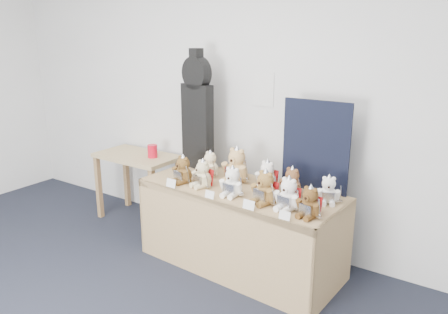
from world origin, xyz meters
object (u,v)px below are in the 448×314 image
Objects in this scene: display_table at (236,208)px; red_cup at (153,151)px; teddy_front_centre at (232,183)px; teddy_back_right at (291,183)px; teddy_front_far_right at (288,195)px; teddy_back_centre_right at (267,176)px; teddy_back_left at (210,165)px; teddy_front_far_left at (183,171)px; teddy_front_right at (265,189)px; teddy_front_end at (310,203)px; teddy_front_left at (202,175)px; guitar_case at (197,111)px; teddy_back_end at (328,191)px; side_table at (137,166)px; teddy_back_centre_left at (236,167)px.

display_table is 13.22× the size of red_cup.
teddy_back_right is at bearing 31.34° from teddy_front_centre.
teddy_front_far_right is 1.04× the size of teddy_back_centre_right.
display_table is at bearing -8.98° from teddy_back_left.
teddy_front_right reaches higher than teddy_front_far_left.
red_cup is (-1.19, 0.31, 0.23)m from display_table.
teddy_front_far_left reaches higher than teddy_back_right.
teddy_front_far_right reaches higher than red_cup.
teddy_back_right reaches higher than teddy_front_end.
teddy_front_right is at bearing -15.52° from display_table.
guitar_case is at bearing 148.81° from teddy_front_left.
teddy_back_end is at bearing 23.40° from teddy_front_far_left.
side_table is 3.17× the size of teddy_front_far_right.
side_table is 3.45× the size of teddy_front_end.
teddy_front_far_right is (0.52, -0.12, 0.26)m from display_table.
teddy_back_end is at bearing 49.18° from teddy_front_right.
teddy_front_end is 0.99× the size of teddy_back_left.
guitar_case is 1.43m from teddy_back_end.
teddy_front_centre reaches higher than teddy_back_right.
teddy_front_left is 0.98× the size of teddy_back_centre_right.
teddy_front_left reaches higher than red_cup.
teddy_front_left is at bearing -22.77° from red_cup.
teddy_front_left is at bearing -118.55° from teddy_back_centre_left.
teddy_front_end is at bearing 12.97° from teddy_front_left.
teddy_front_left is at bearing -38.49° from guitar_case.
teddy_front_centre is 1.04× the size of teddy_back_left.
teddy_front_far_left is 0.99× the size of teddy_front_centre.
guitar_case is 3.79× the size of teddy_front_right.
display_table is 0.36m from teddy_back_centre_left.
teddy_front_right reaches higher than red_cup.
teddy_back_centre_left is at bearing 167.11° from teddy_front_end.
teddy_front_far_right reaches higher than teddy_back_centre_right.
teddy_front_left and teddy_back_right have the same top height.
red_cup is at bearing 176.24° from teddy_front_end.
teddy_front_right reaches higher than teddy_back_centre_right.
teddy_back_left is at bearing 83.53° from teddy_front_far_left.
teddy_back_end is at bearing -4.38° from red_cup.
side_table is 1.84m from teddy_back_right.
teddy_back_centre_left is at bearing 124.78° from display_table.
guitar_case is 0.69m from teddy_front_left.
guitar_case is 1.13m from teddy_front_right.
red_cup is 0.49× the size of teddy_back_centre_right.
teddy_back_centre_left reaches higher than display_table.
teddy_back_centre_left is 1.42× the size of teddy_back_end.
teddy_front_right is at bearing -6.07° from teddy_back_left.
side_table is 3.30× the size of teddy_front_far_left.
teddy_front_far_right reaches higher than teddy_back_right.
teddy_front_left is at bearing -148.60° from teddy_back_right.
red_cup is 0.51× the size of teddy_back_right.
teddy_back_centre_right is (0.30, -0.00, -0.03)m from teddy_back_centre_left.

